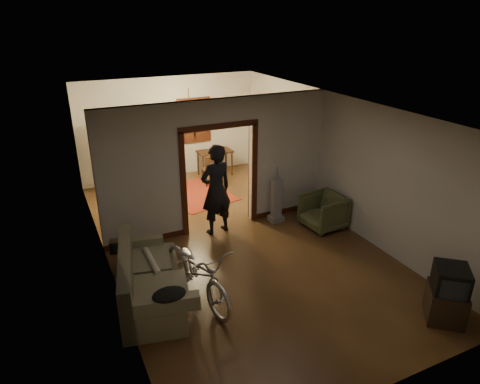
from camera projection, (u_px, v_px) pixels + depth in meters
floor at (234, 240)px, 8.87m from camera, size 5.00×8.50×0.01m
ceiling at (233, 105)px, 7.78m from camera, size 5.00×8.50×0.01m
wall_back at (170, 128)px, 11.86m from camera, size 5.00×0.02×2.80m
wall_left at (101, 199)px, 7.33m from camera, size 0.02×8.50×2.80m
wall_right at (338, 160)px, 9.31m from camera, size 0.02×8.50×2.80m
partition_wall at (219, 166)px, 8.95m from camera, size 5.00×0.14×2.80m
door_casing at (219, 179)px, 9.06m from camera, size 1.74×0.20×2.32m
far_window at (194, 120)px, 12.04m from camera, size 0.98×0.06×1.28m
chandelier at (189, 105)px, 10.03m from camera, size 0.24×0.24×0.24m
light_switch at (264, 166)px, 9.36m from camera, size 0.08×0.01×0.12m
sofa at (151, 274)px, 6.86m from camera, size 1.34×2.23×0.96m
rolled_paper at (152, 261)px, 7.13m from camera, size 0.10×0.84×0.10m
jacket at (169, 294)px, 6.05m from camera, size 0.48×0.36×0.14m
bicycle at (197, 271)px, 6.88m from camera, size 1.02×2.05×1.03m
armchair at (323, 212)px, 9.26m from camera, size 0.89×0.87×0.76m
tv_stand at (445, 304)px, 6.51m from camera, size 0.78×0.79×0.53m
crt_tv at (451, 281)px, 6.35m from camera, size 0.70×0.71×0.45m
vacuum at (276, 200)px, 9.48m from camera, size 0.33×0.27×1.03m
person at (216, 190)px, 8.84m from camera, size 0.79×0.59×1.95m
oriental_rug at (196, 195)px, 11.06m from camera, size 1.85×2.20×0.01m
locker at (134, 155)px, 11.17m from camera, size 1.04×0.77×1.85m
globe at (130, 116)px, 10.78m from camera, size 0.29×0.29×0.29m
desk at (215, 163)px, 12.27m from camera, size 0.98×0.55×0.72m
desk_chair at (210, 170)px, 11.58m from camera, size 0.45×0.45×0.85m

